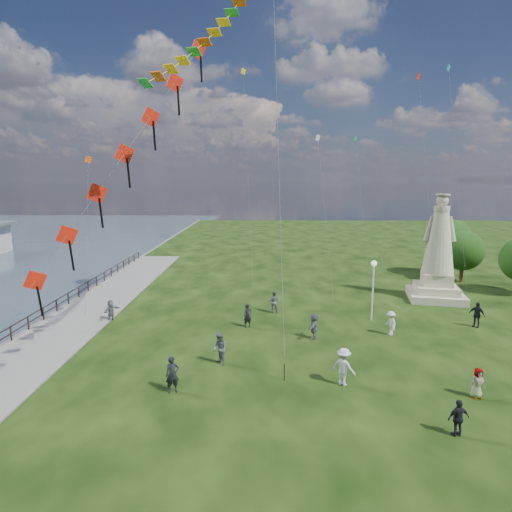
{
  "coord_description": "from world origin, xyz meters",
  "views": [
    {
      "loc": [
        -0.64,
        -17.16,
        9.97
      ],
      "look_at": [
        -1.0,
        8.0,
        5.5
      ],
      "focal_mm": 30.0,
      "sensor_mm": 36.0,
      "label": 1
    }
  ],
  "objects_px": {
    "person_2": "(344,367)",
    "person_11": "(314,326)",
    "person_5": "(111,311)",
    "person_0": "(172,375)",
    "person_3": "(458,418)",
    "person_4": "(478,383)",
    "person_7": "(274,302)",
    "person_9": "(477,315)",
    "statue": "(438,260)",
    "person_1": "(220,349)",
    "person_6": "(248,316)",
    "lamppost": "(373,277)",
    "person_8": "(391,323)"
  },
  "relations": [
    {
      "from": "person_8",
      "to": "person_11",
      "type": "xyz_separation_m",
      "value": [
        -5.1,
        -0.72,
        0.03
      ]
    },
    {
      "from": "person_3",
      "to": "person_11",
      "type": "xyz_separation_m",
      "value": [
        -4.44,
        10.47,
        0.07
      ]
    },
    {
      "from": "person_4",
      "to": "person_8",
      "type": "bearing_deg",
      "value": 90.41
    },
    {
      "from": "person_0",
      "to": "person_8",
      "type": "distance_m",
      "value": 14.87
    },
    {
      "from": "lamppost",
      "to": "person_2",
      "type": "xyz_separation_m",
      "value": [
        -3.89,
        -9.94,
        -2.22
      ]
    },
    {
      "from": "person_7",
      "to": "person_8",
      "type": "distance_m",
      "value": 8.86
    },
    {
      "from": "person_0",
      "to": "person_9",
      "type": "height_order",
      "value": "person_9"
    },
    {
      "from": "person_7",
      "to": "person_9",
      "type": "xyz_separation_m",
      "value": [
        13.85,
        -3.08,
        0.03
      ]
    },
    {
      "from": "person_0",
      "to": "person_3",
      "type": "bearing_deg",
      "value": -38.5
    },
    {
      "from": "person_6",
      "to": "person_9",
      "type": "xyz_separation_m",
      "value": [
        15.72,
        0.25,
        0.07
      ]
    },
    {
      "from": "person_2",
      "to": "person_5",
      "type": "xyz_separation_m",
      "value": [
        -14.83,
        9.5,
        -0.17
      ]
    },
    {
      "from": "person_0",
      "to": "person_1",
      "type": "height_order",
      "value": "person_1"
    },
    {
      "from": "person_8",
      "to": "person_7",
      "type": "bearing_deg",
      "value": -135.32
    },
    {
      "from": "statue",
      "to": "person_2",
      "type": "bearing_deg",
      "value": -112.9
    },
    {
      "from": "statue",
      "to": "person_1",
      "type": "height_order",
      "value": "statue"
    },
    {
      "from": "person_3",
      "to": "person_4",
      "type": "distance_m",
      "value": 3.78
    },
    {
      "from": "lamppost",
      "to": "person_8",
      "type": "height_order",
      "value": "lamppost"
    },
    {
      "from": "statue",
      "to": "person_11",
      "type": "bearing_deg",
      "value": -129.1
    },
    {
      "from": "person_4",
      "to": "person_7",
      "type": "relative_size",
      "value": 0.84
    },
    {
      "from": "person_0",
      "to": "person_9",
      "type": "xyz_separation_m",
      "value": [
        18.99,
        9.46,
        0.0
      ]
    },
    {
      "from": "person_2",
      "to": "person_8",
      "type": "distance_m",
      "value": 8.23
    },
    {
      "from": "person_4",
      "to": "person_6",
      "type": "xyz_separation_m",
      "value": [
        -10.96,
        9.54,
        0.09
      ]
    },
    {
      "from": "statue",
      "to": "person_1",
      "type": "xyz_separation_m",
      "value": [
        -17.06,
        -13.38,
        -2.46
      ]
    },
    {
      "from": "person_6",
      "to": "person_7",
      "type": "height_order",
      "value": "person_7"
    },
    {
      "from": "person_2",
      "to": "person_6",
      "type": "relative_size",
      "value": 1.15
    },
    {
      "from": "person_7",
      "to": "person_3",
      "type": "bearing_deg",
      "value": 122.85
    },
    {
      "from": "person_0",
      "to": "person_6",
      "type": "height_order",
      "value": "person_0"
    },
    {
      "from": "person_11",
      "to": "person_0",
      "type": "bearing_deg",
      "value": -33.84
    },
    {
      "from": "person_4",
      "to": "person_5",
      "type": "bearing_deg",
      "value": 142.18
    },
    {
      "from": "person_0",
      "to": "person_8",
      "type": "bearing_deg",
      "value": 8.96
    },
    {
      "from": "statue",
      "to": "person_4",
      "type": "height_order",
      "value": "statue"
    },
    {
      "from": "lamppost",
      "to": "person_11",
      "type": "height_order",
      "value": "lamppost"
    },
    {
      "from": "person_0",
      "to": "person_2",
      "type": "distance_m",
      "value": 8.31
    },
    {
      "from": "person_7",
      "to": "person_9",
      "type": "height_order",
      "value": "person_9"
    },
    {
      "from": "person_9",
      "to": "person_6",
      "type": "bearing_deg",
      "value": -130.8
    },
    {
      "from": "statue",
      "to": "person_4",
      "type": "relative_size",
      "value": 6.11
    },
    {
      "from": "person_1",
      "to": "person_2",
      "type": "height_order",
      "value": "person_2"
    },
    {
      "from": "person_4",
      "to": "person_0",
      "type": "bearing_deg",
      "value": 168.02
    },
    {
      "from": "statue",
      "to": "person_9",
      "type": "bearing_deg",
      "value": -78.5
    },
    {
      "from": "person_4",
      "to": "person_1",
      "type": "bearing_deg",
      "value": 153.73
    },
    {
      "from": "person_9",
      "to": "person_0",
      "type": "bearing_deg",
      "value": -105.24
    },
    {
      "from": "statue",
      "to": "person_1",
      "type": "bearing_deg",
      "value": -130.3
    },
    {
      "from": "person_0",
      "to": "person_4",
      "type": "distance_m",
      "value": 14.24
    },
    {
      "from": "person_0",
      "to": "person_11",
      "type": "xyz_separation_m",
      "value": [
        7.54,
        7.1,
        -0.05
      ]
    },
    {
      "from": "person_0",
      "to": "person_2",
      "type": "xyz_separation_m",
      "value": [
        8.26,
        0.86,
        0.06
      ]
    },
    {
      "from": "person_9",
      "to": "person_8",
      "type": "bearing_deg",
      "value": -117.3
    },
    {
      "from": "person_2",
      "to": "person_11",
      "type": "height_order",
      "value": "person_2"
    },
    {
      "from": "statue",
      "to": "person_8",
      "type": "relative_size",
      "value": 5.55
    },
    {
      "from": "person_4",
      "to": "person_6",
      "type": "bearing_deg",
      "value": 128.33
    },
    {
      "from": "person_3",
      "to": "person_6",
      "type": "height_order",
      "value": "person_6"
    }
  ]
}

